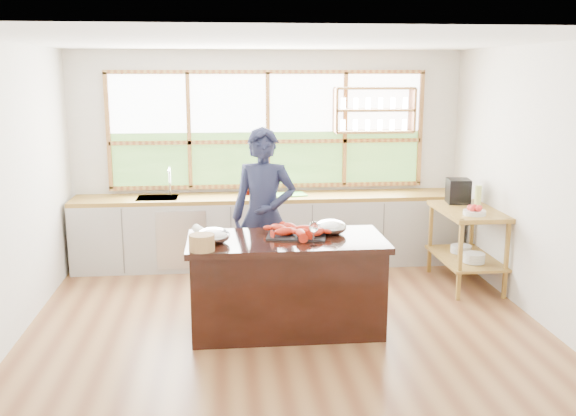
{
  "coord_description": "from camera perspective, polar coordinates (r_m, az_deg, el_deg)",
  "views": [
    {
      "loc": [
        -0.57,
        -5.99,
        2.43
      ],
      "look_at": [
        0.05,
        0.15,
        1.12
      ],
      "focal_mm": 40.0,
      "sensor_mm": 36.0,
      "label": 1
    }
  ],
  "objects": [
    {
      "name": "lobster_pile",
      "position": [
        6.07,
        0.71,
        -2.02
      ],
      "size": [
        0.55,
        0.48,
        0.08
      ],
      "color": "red",
      "rests_on": "slate_board"
    },
    {
      "name": "cutting_board",
      "position": [
        8.11,
        0.14,
        1.21
      ],
      "size": [
        0.45,
        0.36,
        0.01
      ],
      "primitive_type": "cube",
      "rotation": [
        0.0,
        0.0,
        0.17
      ],
      "color": "#61C64F",
      "rests_on": "back_counter"
    },
    {
      "name": "wine_glass",
      "position": [
        5.74,
        2.29,
        -1.78
      ],
      "size": [
        0.08,
        0.08,
        0.22
      ],
      "color": "silver",
      "rests_on": "island"
    },
    {
      "name": "room_shell",
      "position": [
        6.56,
        -0.55,
        6.09
      ],
      "size": [
        5.02,
        4.52,
        2.71
      ],
      "color": "beige",
      "rests_on": "ground_plane"
    },
    {
      "name": "mixing_bowl_right",
      "position": [
        6.19,
        3.8,
        -1.7
      ],
      "size": [
        0.31,
        0.31,
        0.15
      ],
      "primitive_type": "ellipsoid",
      "color": "silver",
      "rests_on": "island"
    },
    {
      "name": "slate_board",
      "position": [
        6.09,
        0.78,
        -2.44
      ],
      "size": [
        0.61,
        0.49,
        0.02
      ],
      "primitive_type": "cube",
      "rotation": [
        0.0,
        0.0,
        -0.18
      ],
      "color": "black",
      "rests_on": "island"
    },
    {
      "name": "island",
      "position": [
        6.14,
        -0.14,
        -6.75
      ],
      "size": [
        1.85,
        0.9,
        0.9
      ],
      "color": "black",
      "rests_on": "ground_plane"
    },
    {
      "name": "right_shelf_unit",
      "position": [
        7.63,
        15.63,
        -2.27
      ],
      "size": [
        0.62,
        1.1,
        0.9
      ],
      "color": "olive",
      "rests_on": "ground_plane"
    },
    {
      "name": "back_counter",
      "position": [
        8.19,
        -1.74,
        -1.94
      ],
      "size": [
        4.9,
        0.63,
        0.9
      ],
      "color": "#A9A79F",
      "rests_on": "ground_plane"
    },
    {
      "name": "wine_bottle",
      "position": [
        7.44,
        16.52,
        0.82
      ],
      "size": [
        0.08,
        0.08,
        0.29
      ],
      "primitive_type": "cylinder",
      "rotation": [
        0.0,
        0.0,
        -0.17
      ],
      "color": "#B3C460",
      "rests_on": "right_shelf_unit"
    },
    {
      "name": "parchment_roll",
      "position": [
        6.17,
        -7.72,
        -2.07
      ],
      "size": [
        0.18,
        0.31,
        0.08
      ],
      "primitive_type": "cylinder",
      "rotation": [
        1.57,
        0.0,
        0.38
      ],
      "color": "white",
      "rests_on": "island"
    },
    {
      "name": "ground_plane",
      "position": [
        6.49,
        -0.32,
        -9.98
      ],
      "size": [
        5.0,
        5.0,
        0.0
      ],
      "primitive_type": "plane",
      "color": "olive"
    },
    {
      "name": "mixing_bowl_left",
      "position": [
        5.89,
        -6.68,
        -2.47
      ],
      "size": [
        0.31,
        0.31,
        0.15
      ],
      "primitive_type": "ellipsoid",
      "color": "silver",
      "rests_on": "island"
    },
    {
      "name": "potted_plant",
      "position": [
        8.11,
        -3.64,
        2.07
      ],
      "size": [
        0.15,
        0.12,
        0.26
      ],
      "primitive_type": "imported",
      "rotation": [
        0.0,
        0.0,
        -0.18
      ],
      "color": "slate",
      "rests_on": "back_counter"
    },
    {
      "name": "espresso_machine",
      "position": [
        7.86,
        14.89,
        1.47
      ],
      "size": [
        0.29,
        0.3,
        0.29
      ],
      "primitive_type": "cube",
      "rotation": [
        0.0,
        0.0,
        -0.13
      ],
      "color": "black",
      "rests_on": "right_shelf_unit"
    },
    {
      "name": "fruit_bowl",
      "position": [
        7.27,
        16.25,
        -0.26
      ],
      "size": [
        0.25,
        0.25,
        0.11
      ],
      "color": "silver",
      "rests_on": "right_shelf_unit"
    },
    {
      "name": "cook",
      "position": [
        6.74,
        -2.16,
        -0.79
      ],
      "size": [
        0.77,
        0.6,
        1.87
      ],
      "primitive_type": "imported",
      "rotation": [
        0.0,
        0.0,
        -0.25
      ],
      "color": "#191D36",
      "rests_on": "ground_plane"
    },
    {
      "name": "wicker_basket",
      "position": [
        5.64,
        -7.67,
        -3.06
      ],
      "size": [
        0.23,
        0.23,
        0.14
      ],
      "primitive_type": "cylinder",
      "color": "tan",
      "rests_on": "island"
    }
  ]
}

